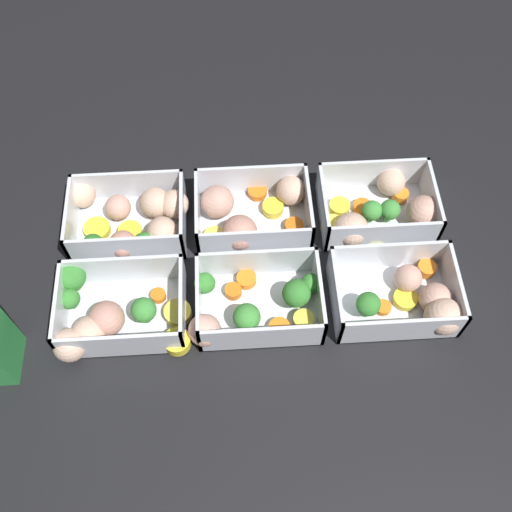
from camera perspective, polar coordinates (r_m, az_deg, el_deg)
The scene contains 7 objects.
ground_plane at distance 0.87m, azimuth 0.00°, elevation -0.70°, with size 4.00×4.00×0.00m, color black.
container_near_left at distance 0.91m, azimuth 11.72°, elevation 4.29°, with size 0.18×0.15×0.06m.
container_near_center at distance 0.89m, azimuth -0.67°, elevation 4.18°, with size 0.17×0.14×0.06m.
container_near_right at distance 0.90m, azimuth -11.53°, elevation 3.53°, with size 0.19×0.14×0.06m.
container_far_left at distance 0.85m, azimuth 14.52°, elevation -3.95°, with size 0.18×0.14×0.06m.
container_far_center at distance 0.81m, azimuth -0.16°, elevation -4.73°, with size 0.19×0.13×0.06m.
container_far_right at distance 0.83m, azimuth -13.90°, elevation -5.55°, with size 0.19×0.14×0.06m.
Camera 1 is at (0.03, 0.43, 0.76)m, focal length 42.00 mm.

